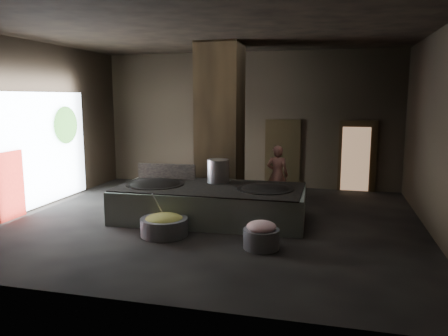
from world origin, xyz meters
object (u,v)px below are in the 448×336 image
(cook, at_px, (277,175))
(meat_basin, at_px, (261,239))
(wok_right, at_px, (265,192))
(stock_pot, at_px, (218,171))
(hearth_platform, at_px, (211,203))
(veg_basin, at_px, (164,227))
(wok_left, at_px, (155,187))

(cook, height_order, meat_basin, cook)
(meat_basin, bearing_deg, cook, 92.56)
(wok_right, xyz_separation_m, cook, (0.06, 1.93, 0.09))
(wok_right, bearing_deg, stock_pot, 158.96)
(wok_right, distance_m, cook, 1.94)
(hearth_platform, relative_size, veg_basin, 4.42)
(stock_pot, distance_m, veg_basin, 2.34)
(hearth_platform, distance_m, wok_left, 1.49)
(hearth_platform, height_order, meat_basin, hearth_platform)
(hearth_platform, height_order, veg_basin, hearth_platform)
(stock_pot, distance_m, meat_basin, 2.96)
(wok_left, height_order, cook, cook)
(wok_right, bearing_deg, meat_basin, -83.10)
(stock_pot, height_order, veg_basin, stock_pot)
(veg_basin, bearing_deg, meat_basin, -8.41)
(hearth_platform, distance_m, meat_basin, 2.41)
(hearth_platform, bearing_deg, meat_basin, -51.52)
(wok_right, height_order, meat_basin, wok_right)
(wok_right, xyz_separation_m, stock_pot, (-1.30, 0.50, 0.38))
(wok_left, height_order, wok_right, wok_left)
(veg_basin, bearing_deg, cook, 59.42)
(wok_right, height_order, stock_pot, stock_pot)
(hearth_platform, bearing_deg, wok_right, -0.45)
(wok_left, bearing_deg, meat_basin, -30.18)
(veg_basin, bearing_deg, stock_pot, 71.20)
(cook, bearing_deg, veg_basin, 64.21)
(wok_left, bearing_deg, wok_right, 2.05)
(wok_right, distance_m, meat_basin, 1.95)
(wok_left, bearing_deg, cook, 35.45)
(hearth_platform, relative_size, cook, 2.74)
(wok_left, distance_m, meat_basin, 3.54)
(stock_pot, bearing_deg, cook, 46.60)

